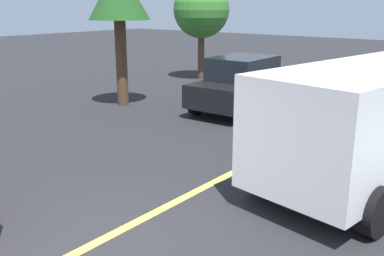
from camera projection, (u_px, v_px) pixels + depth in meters
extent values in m
plane|color=#262628|center=(89.00, 247.00, 6.03)|extent=(80.00, 80.00, 0.00)
cube|color=#E0D14C|center=(217.00, 181.00, 8.27)|extent=(28.00, 0.16, 0.01)
cube|color=white|center=(373.00, 116.00, 7.85)|extent=(5.44, 2.75, 1.82)
cylinder|color=black|center=(362.00, 134.00, 9.96)|extent=(0.79, 0.37, 0.76)
cylinder|color=black|center=(264.00, 173.00, 7.66)|extent=(0.79, 0.37, 0.76)
cylinder|color=black|center=(375.00, 211.00, 6.24)|extent=(0.79, 0.37, 0.76)
cube|color=black|center=(246.00, 89.00, 13.76)|extent=(4.40, 1.89, 0.68)
cube|color=black|center=(243.00, 68.00, 13.41)|extent=(2.14, 1.60, 0.68)
cylinder|color=black|center=(245.00, 89.00, 15.48)|extent=(0.65, 0.25, 0.64)
cylinder|color=black|center=(291.00, 95.00, 14.49)|extent=(0.65, 0.25, 0.64)
cylinder|color=black|center=(196.00, 104.00, 13.21)|extent=(0.65, 0.25, 0.64)
cylinder|color=black|center=(246.00, 112.00, 12.22)|extent=(0.65, 0.25, 0.64)
cylinder|color=#513823|center=(201.00, 52.00, 19.37)|extent=(0.29, 0.29, 2.32)
sphere|color=#387A2D|center=(201.00, 10.00, 18.87)|extent=(2.41, 2.41, 2.41)
cylinder|color=#513823|center=(122.00, 63.00, 14.21)|extent=(0.37, 0.37, 2.75)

